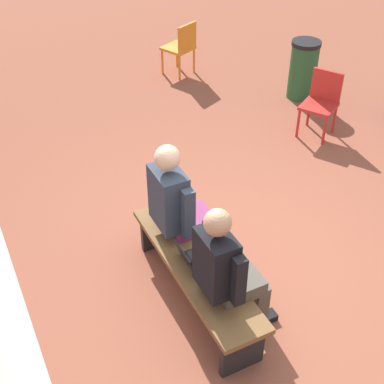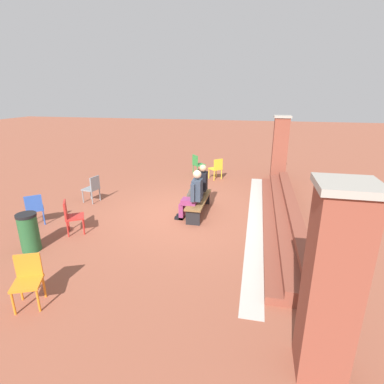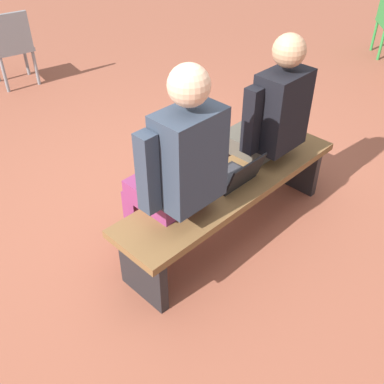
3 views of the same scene
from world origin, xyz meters
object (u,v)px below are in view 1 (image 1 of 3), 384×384
at_px(person_adult, 180,206).
at_px(plastic_chair_mid_courtyard, 322,100).
at_px(plastic_chair_near_bench_right, 182,45).
at_px(bench, 196,271).
at_px(litter_bin, 303,70).
at_px(laptop, 195,259).
at_px(person_student, 228,269).

height_order(person_adult, plastic_chair_mid_courtyard, person_adult).
bearing_deg(plastic_chair_mid_courtyard, plastic_chair_near_bench_right, 18.68).
distance_m(bench, litter_bin, 4.28).
bearing_deg(laptop, bench, -81.99).
distance_m(laptop, plastic_chair_mid_courtyard, 3.38).
distance_m(person_student, plastic_chair_mid_courtyard, 3.58).
bearing_deg(plastic_chair_mid_courtyard, person_student, 130.22).
relative_size(plastic_chair_near_bench_right, litter_bin, 0.98).
bearing_deg(bench, laptop, 98.01).
bearing_deg(person_adult, plastic_chair_mid_courtyard, -61.99).
relative_size(bench, plastic_chair_near_bench_right, 2.14).
distance_m(plastic_chair_near_bench_right, litter_bin, 1.95).
bearing_deg(plastic_chair_near_bench_right, bench, 155.70).
bearing_deg(litter_bin, person_student, 136.11).
distance_m(bench, plastic_chair_near_bench_right, 4.77).
height_order(laptop, litter_bin, litter_bin).
height_order(bench, litter_bin, litter_bin).
distance_m(person_student, litter_bin, 4.52).
height_order(plastic_chair_mid_courtyard, litter_bin, litter_bin).
bearing_deg(bench, plastic_chair_near_bench_right, -24.30).
relative_size(person_student, litter_bin, 1.56).
bearing_deg(laptop, plastic_chair_near_bench_right, -24.43).
height_order(person_adult, laptop, person_adult).
relative_size(person_adult, laptop, 4.35).
xyz_separation_m(person_adult, litter_bin, (2.40, -3.13, -0.30)).
distance_m(person_adult, plastic_chair_mid_courtyard, 3.09).
bearing_deg(plastic_chair_near_bench_right, person_adult, 154.11).
height_order(plastic_chair_near_bench_right, litter_bin, litter_bin).
bearing_deg(litter_bin, plastic_chair_mid_courtyard, 156.93).
bearing_deg(person_adult, bench, 171.08).
height_order(person_student, litter_bin, person_student).
bearing_deg(plastic_chair_near_bench_right, laptop, 155.57).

